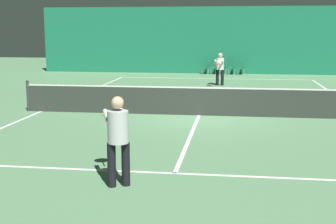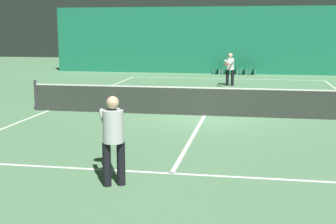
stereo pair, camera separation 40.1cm
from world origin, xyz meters
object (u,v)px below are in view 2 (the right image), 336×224
at_px(courtside_chair_0, 218,67).
at_px(courtside_chair_4, 254,67).
at_px(courtside_chair_1, 227,67).
at_px(courtside_chair_2, 236,67).
at_px(tennis_net, 205,100).
at_px(player_far, 230,67).
at_px(player_near, 113,134).
at_px(courtside_chair_3, 245,67).

height_order(courtside_chair_0, courtside_chair_4, same).
xyz_separation_m(courtside_chair_1, courtside_chair_2, (0.56, 0.00, 0.00)).
relative_size(tennis_net, player_far, 7.32).
height_order(courtside_chair_2, courtside_chair_4, same).
distance_m(courtside_chair_1, courtside_chair_2, 0.56).
height_order(courtside_chair_1, courtside_chair_4, same).
bearing_deg(tennis_net, player_near, -97.29).
relative_size(player_near, player_far, 1.01).
bearing_deg(courtside_chair_4, courtside_chair_2, -90.00).
bearing_deg(player_near, tennis_net, -30.87).
bearing_deg(courtside_chair_2, player_far, -0.88).
xyz_separation_m(player_near, courtside_chair_4, (2.54, 21.77, -0.47)).
distance_m(player_near, courtside_chair_2, 21.82).
xyz_separation_m(courtside_chair_0, courtside_chair_1, (0.56, 0.00, 0.00)).
distance_m(courtside_chair_1, courtside_chair_3, 1.12).
relative_size(courtside_chair_1, courtside_chair_2, 1.00).
distance_m(player_far, courtside_chair_2, 5.97).
relative_size(player_far, courtside_chair_1, 1.95).
height_order(tennis_net, courtside_chair_3, tennis_net).
distance_m(courtside_chair_0, courtside_chair_4, 2.24).
height_order(player_near, courtside_chair_2, player_near).
bearing_deg(player_far, courtside_chair_0, -162.53).
xyz_separation_m(courtside_chair_1, courtside_chair_3, (1.12, 0.00, 0.00)).
relative_size(courtside_chair_0, courtside_chair_3, 1.00).
height_order(tennis_net, player_far, player_far).
bearing_deg(courtside_chair_0, player_far, 9.82).
xyz_separation_m(courtside_chair_0, courtside_chair_2, (1.12, 0.00, 0.00)).
relative_size(player_far, courtside_chair_0, 1.95).
xyz_separation_m(player_near, player_far, (1.33, 15.82, -0.01)).
distance_m(tennis_net, courtside_chair_0, 14.53).
bearing_deg(tennis_net, courtside_chair_0, 92.47).
xyz_separation_m(player_near, courtside_chair_1, (0.86, 21.77, -0.47)).
relative_size(player_far, courtside_chair_3, 1.95).
relative_size(tennis_net, courtside_chair_3, 14.29).
height_order(player_near, courtside_chair_4, player_near).
bearing_deg(courtside_chair_2, courtside_chair_0, -90.00).
bearing_deg(courtside_chair_3, player_near, -5.20).
bearing_deg(player_near, player_far, -28.39).
xyz_separation_m(tennis_net, courtside_chair_3, (1.05, 14.52, -0.03)).
distance_m(tennis_net, courtside_chair_1, 14.52).
relative_size(courtside_chair_0, courtside_chair_1, 1.00).
bearing_deg(courtside_chair_0, courtside_chair_4, 90.00).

